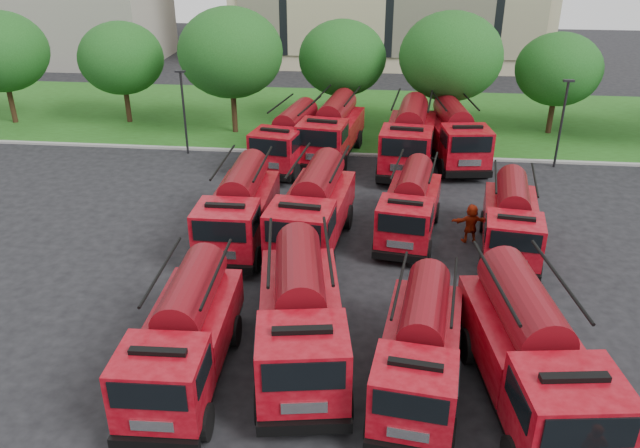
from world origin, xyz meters
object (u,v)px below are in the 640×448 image
Objects in this scene: firefighter_4 at (272,295)px; fire_truck_9 at (332,130)px; firefighter_5 at (469,241)px; fire_truck_4 at (240,208)px; firefighter_2 at (524,361)px; fire_truck_7 at (511,219)px; fire_truck_11 at (456,135)px; fire_truck_5 at (313,209)px; fire_truck_6 at (410,205)px; fire_truck_8 at (290,138)px; fire_truck_3 at (532,354)px; firefighter_3 at (494,343)px; fire_truck_1 at (301,316)px; fire_truck_10 at (409,137)px; fire_truck_2 at (420,348)px; fire_truck_0 at (185,335)px.

fire_truck_9 is at bearing -42.99° from firefighter_4.
fire_truck_4 is at bearing -3.27° from firefighter_5.
firefighter_2 is (11.06, -7.38, -1.64)m from fire_truck_4.
fire_truck_7 is 11.12m from fire_truck_11.
fire_truck_6 is at bearing 23.42° from fire_truck_5.
fire_truck_8 is at bearing 146.83° from fire_truck_7.
fire_truck_3 reaches higher than fire_truck_7.
fire_truck_4 is 3.74× the size of firefighter_2.
fire_truck_3 is 4.36× the size of firefighter_3.
fire_truck_4 is at bearing 106.06° from fire_truck_1.
fire_truck_11 is 10.50m from firefighter_5.
fire_truck_8 is 9.73m from fire_truck_11.
fire_truck_7 is at bearing -61.41° from fire_truck_10.
fire_truck_3 reaches higher than fire_truck_8.
fire_truck_5 is at bearing -54.01° from firefighter_4.
fire_truck_2 reaches higher than fire_truck_7.
fire_truck_6 is 3.51× the size of firefighter_2.
fire_truck_9 is at bearing 74.69° from fire_truck_4.
firefighter_4 is (-5.47, -14.57, -1.80)m from fire_truck_10.
firefighter_5 is (6.92, 0.99, -1.71)m from fire_truck_5.
fire_truck_3 reaches higher than fire_truck_2.
firefighter_2 is at bearing -87.37° from fire_truck_7.
fire_truck_10 is 9.74m from firefighter_5.
fire_truck_11 is at bearing 62.27° from fire_truck_1.
firefighter_4 is (-8.20, -15.72, -1.68)m from fire_truck_11.
fire_truck_1 is at bearing 164.20° from firefighter_4.
firefighter_2 is (7.27, 0.67, -1.72)m from fire_truck_1.
firefighter_5 is at bearing -95.94° from firefighter_4.
fire_truck_0 is 10.37m from firefighter_3.
fire_truck_3 reaches higher than fire_truck_4.
fire_truck_0 is 0.89× the size of fire_truck_3.
fire_truck_5 is at bearing 84.62° from fire_truck_1.
fire_truck_2 is 4.17m from firefighter_2.
fire_truck_3 is 1.06× the size of fire_truck_8.
fire_truck_11 is (9.61, 1.52, 0.04)m from fire_truck_8.
fire_truck_4 is at bearing -139.87° from fire_truck_11.
fire_truck_8 is (-11.02, 9.50, 0.16)m from fire_truck_7.
fire_truck_2 is 0.83× the size of fire_truck_10.
fire_truck_1 reaches higher than fire_truck_4.
fire_truck_4 is 13.40m from firefighter_2.
fire_truck_1 is 4.30× the size of firefighter_3.
firefighter_3 is at bearing 13.78° from fire_truck_0.
fire_truck_9 is (-4.47, 20.46, 0.24)m from fire_truck_2.
fire_truck_10 reaches higher than firefighter_4.
fire_truck_5 is 0.95× the size of fire_truck_10.
fire_truck_6 is (-3.21, 10.72, -0.26)m from fire_truck_3.
fire_truck_1 is (3.41, 1.21, 0.13)m from fire_truck_0.
fire_truck_9 is 15.86m from firefighter_4.
fire_truck_5 is 4.24× the size of firefighter_3.
fire_truck_0 reaches higher than firefighter_3.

